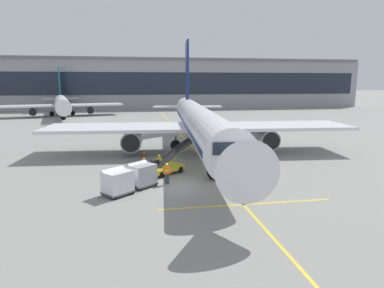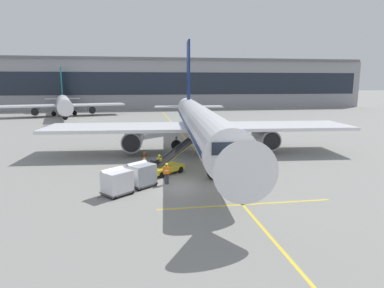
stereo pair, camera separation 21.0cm
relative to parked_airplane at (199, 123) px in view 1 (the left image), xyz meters
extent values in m
plane|color=gray|center=(-4.04, -12.91, -3.46)|extent=(600.00, 600.00, 0.00)
cylinder|color=white|center=(-0.07, -0.85, 0.07)|extent=(6.32, 35.47, 3.62)
cube|color=navy|center=(-0.07, -0.85, 0.07)|extent=(6.24, 34.07, 0.43)
cone|color=white|center=(-1.56, -20.26, 0.07)|extent=(3.71, 3.87, 3.44)
cone|color=white|center=(1.51, 19.63, 0.35)|extent=(3.51, 6.01, 3.08)
cube|color=white|center=(-9.08, 0.72, -0.47)|extent=(17.26, 8.32, 0.36)
cylinder|color=#93969E|center=(-7.71, -0.09, -1.77)|extent=(2.59, 4.75, 2.24)
cylinder|color=black|center=(-7.89, -2.43, -1.77)|extent=(1.91, 0.27, 1.91)
cube|color=white|center=(9.08, -0.67, -0.47)|extent=(17.26, 8.32, 0.36)
cylinder|color=#93969E|center=(7.60, -1.27, -1.77)|extent=(2.59, 4.75, 2.24)
cylinder|color=black|center=(7.42, -3.60, -1.77)|extent=(1.91, 0.27, 1.91)
cube|color=navy|center=(1.40, 18.19, 6.09)|extent=(0.60, 4.24, 10.59)
cube|color=white|center=(1.38, 17.90, 0.62)|extent=(11.58, 3.69, 0.20)
cube|color=#1E2633|center=(-1.36, -17.73, 0.62)|extent=(2.65, 1.82, 0.80)
cylinder|color=#47474C|center=(-0.88, -11.41, -2.27)|extent=(0.22, 0.22, 1.07)
sphere|color=black|center=(-0.88, -11.41, -2.80)|extent=(1.31, 1.31, 1.31)
cylinder|color=#47474C|center=(-2.64, 1.11, -2.27)|extent=(0.22, 0.22, 1.07)
sphere|color=black|center=(-2.64, 1.11, -2.80)|extent=(1.31, 1.31, 1.31)
cylinder|color=#47474C|center=(2.78, 0.70, -2.27)|extent=(0.22, 0.22, 1.07)
sphere|color=black|center=(2.78, 0.70, -2.80)|extent=(1.31, 1.31, 1.31)
cube|color=gold|center=(-4.80, -8.97, -2.96)|extent=(3.64, 3.39, 0.44)
cube|color=black|center=(-5.75, -9.28, -2.39)|extent=(0.82, 0.81, 0.70)
cylinder|color=#333338|center=(-5.22, -8.85, -2.34)|extent=(0.08, 0.08, 0.80)
cube|color=gold|center=(-3.84, -8.19, -1.79)|extent=(4.36, 3.80, 2.05)
cube|color=black|center=(-3.84, -8.19, -1.70)|extent=(4.16, 3.61, 1.90)
cube|color=#333338|center=(-3.57, -8.53, -1.67)|extent=(3.77, 3.11, 2.08)
cube|color=#333338|center=(-4.12, -7.85, -1.67)|extent=(3.77, 3.11, 2.08)
cylinder|color=black|center=(-3.41, -8.78, -3.18)|extent=(0.56, 0.51, 0.56)
cylinder|color=black|center=(-4.34, -7.64, -3.18)|extent=(0.56, 0.51, 0.56)
cylinder|color=black|center=(-5.25, -10.29, -3.18)|extent=(0.56, 0.51, 0.56)
cylinder|color=black|center=(-6.18, -9.15, -3.18)|extent=(0.56, 0.51, 0.56)
cube|color=#515156|center=(-6.92, -12.39, -3.25)|extent=(2.56, 2.51, 0.12)
cylinder|color=#4C4C51|center=(-7.95, -13.26, -3.26)|extent=(0.58, 0.50, 0.07)
cube|color=#9EA3AD|center=(-6.92, -12.39, -2.44)|extent=(2.42, 2.37, 1.50)
cube|color=#9EA3AD|center=(-7.19, -12.07, -1.91)|extent=(1.95, 1.82, 0.74)
cube|color=silver|center=(-7.66, -13.01, -2.44)|extent=(0.95, 1.12, 1.38)
sphere|color=black|center=(-7.97, -12.38, -3.31)|extent=(0.30, 0.30, 0.30)
sphere|color=black|center=(-7.09, -13.42, -3.31)|extent=(0.30, 0.30, 0.30)
sphere|color=black|center=(-6.75, -11.35, -3.31)|extent=(0.30, 0.30, 0.30)
sphere|color=black|center=(-5.87, -12.39, -3.31)|extent=(0.30, 0.30, 0.30)
cube|color=#515156|center=(-8.70, -14.05, -3.25)|extent=(2.56, 2.51, 0.12)
cylinder|color=#4C4C51|center=(-9.73, -14.92, -3.26)|extent=(0.58, 0.50, 0.07)
cube|color=silver|center=(-8.70, -14.05, -2.44)|extent=(2.42, 2.37, 1.50)
cube|color=silver|center=(-8.97, -13.73, -1.91)|extent=(1.95, 1.82, 0.74)
cube|color=silver|center=(-9.44, -14.67, -2.44)|extent=(0.95, 1.12, 1.38)
sphere|color=black|center=(-9.75, -14.04, -3.31)|extent=(0.30, 0.30, 0.30)
sphere|color=black|center=(-8.87, -15.08, -3.31)|extent=(0.30, 0.30, 0.30)
sphere|color=black|center=(-8.53, -13.01, -3.31)|extent=(0.30, 0.30, 0.30)
sphere|color=black|center=(-7.65, -14.05, -3.31)|extent=(0.30, 0.30, 0.30)
cylinder|color=#514C42|center=(-7.14, -12.66, -3.03)|extent=(0.15, 0.15, 0.86)
cylinder|color=#514C42|center=(-6.99, -12.75, -3.03)|extent=(0.15, 0.15, 0.86)
cube|color=orange|center=(-7.07, -12.70, -2.31)|extent=(0.45, 0.40, 0.58)
cube|color=white|center=(-7.00, -12.60, -2.31)|extent=(0.30, 0.19, 0.08)
sphere|color=#9E7051|center=(-7.07, -12.70, -1.90)|extent=(0.21, 0.21, 0.21)
sphere|color=yellow|center=(-7.07, -12.70, -1.83)|extent=(0.23, 0.23, 0.23)
cylinder|color=orange|center=(-7.27, -12.58, -2.36)|extent=(0.09, 0.09, 0.56)
cylinder|color=orange|center=(-6.86, -12.83, -2.36)|extent=(0.09, 0.09, 0.56)
cylinder|color=#333847|center=(-4.84, -12.04, -3.03)|extent=(0.15, 0.15, 0.86)
cylinder|color=#333847|center=(-5.02, -12.03, -3.03)|extent=(0.15, 0.15, 0.86)
cube|color=orange|center=(-4.93, -12.04, -2.31)|extent=(0.39, 0.26, 0.58)
cube|color=white|center=(-4.94, -12.16, -2.31)|extent=(0.34, 0.03, 0.08)
sphere|color=brown|center=(-4.93, -12.04, -1.90)|extent=(0.21, 0.21, 0.21)
sphere|color=yellow|center=(-4.93, -12.04, -1.83)|extent=(0.23, 0.23, 0.23)
cylinder|color=orange|center=(-4.69, -12.05, -2.36)|extent=(0.09, 0.09, 0.56)
cylinder|color=orange|center=(-5.17, -12.03, -2.36)|extent=(0.09, 0.09, 0.56)
cylinder|color=black|center=(-5.25, -8.85, -3.03)|extent=(0.15, 0.15, 0.86)
cylinder|color=black|center=(-5.38, -8.74, -3.03)|extent=(0.15, 0.15, 0.86)
cube|color=yellow|center=(-5.31, -8.79, -2.31)|extent=(0.44, 0.43, 0.58)
cube|color=white|center=(-5.40, -8.89, -2.31)|extent=(0.27, 0.23, 0.08)
sphere|color=#9E7051|center=(-5.31, -8.79, -1.90)|extent=(0.21, 0.21, 0.21)
sphere|color=yellow|center=(-5.31, -8.79, -1.83)|extent=(0.23, 0.23, 0.23)
cylinder|color=yellow|center=(-5.13, -8.95, -2.36)|extent=(0.09, 0.09, 0.56)
cylinder|color=yellow|center=(-5.50, -8.64, -2.36)|extent=(0.09, 0.09, 0.56)
cube|color=black|center=(-6.53, -1.06, -3.43)|extent=(0.57, 0.57, 0.05)
cone|color=orange|center=(-6.53, -1.06, -3.11)|extent=(0.46, 0.46, 0.60)
cylinder|color=white|center=(-6.53, -1.06, -3.08)|extent=(0.25, 0.25, 0.07)
cube|color=black|center=(-6.59, -4.76, -3.43)|extent=(0.71, 0.71, 0.05)
cone|color=orange|center=(-6.59, -4.76, -3.04)|extent=(0.57, 0.57, 0.75)
cylinder|color=white|center=(-6.59, -4.76, -3.00)|extent=(0.31, 0.31, 0.09)
cube|color=yellow|center=(-0.31, -0.85, -3.46)|extent=(0.20, 110.00, 0.01)
cube|color=yellow|center=(-0.07, -17.47, -3.46)|extent=(12.00, 0.20, 0.01)
cube|color=#939399|center=(-7.94, 75.57, 3.97)|extent=(148.72, 20.97, 14.85)
cube|color=#1E2633|center=(-7.94, 65.03, 4.34)|extent=(144.26, 0.10, 6.68)
cube|color=slate|center=(-7.94, 73.47, 11.74)|extent=(147.23, 17.82, 0.70)
cylinder|color=white|center=(-24.80, 46.91, -0.35)|extent=(9.44, 28.85, 3.21)
cube|color=#146B7A|center=(-24.80, 46.91, -0.35)|extent=(9.22, 27.73, 0.39)
cone|color=white|center=(-21.29, 31.27, -0.35)|extent=(3.68, 3.80, 3.05)
cone|color=white|center=(-28.51, 63.49, -0.10)|extent=(3.78, 5.61, 2.73)
cube|color=white|center=(-32.27, 45.97, -0.83)|extent=(14.63, 8.62, 0.36)
cylinder|color=#93969E|center=(-31.07, 45.65, -2.00)|extent=(2.76, 4.09, 1.99)
cylinder|color=black|center=(-30.65, 43.77, -2.00)|extent=(1.68, 0.49, 1.69)
cube|color=white|center=(-17.64, 49.25, -0.83)|extent=(14.63, 8.62, 0.36)
cylinder|color=#93969E|center=(-18.58, 48.45, -2.00)|extent=(2.76, 4.09, 1.99)
cylinder|color=black|center=(-18.16, 46.57, -2.00)|extent=(1.68, 0.49, 1.69)
cube|color=#146B7A|center=(-28.23, 62.23, 4.62)|extent=(1.03, 3.44, 8.65)
cube|color=white|center=(-28.17, 61.98, 0.14)|extent=(9.60, 4.29, 0.20)
cube|color=#1E2633|center=(-21.78, 33.46, 0.14)|extent=(2.51, 1.90, 0.71)
cylinder|color=#47474C|center=(-22.91, 38.46, -2.42)|extent=(0.22, 0.22, 0.94)
sphere|color=black|center=(-22.91, 38.46, -2.89)|extent=(1.15, 1.15, 1.15)
cylinder|color=#47474C|center=(-27.46, 47.79, -2.42)|extent=(0.22, 0.22, 0.94)
sphere|color=black|center=(-27.46, 47.79, -2.89)|extent=(1.15, 1.15, 1.15)
cylinder|color=#47474C|center=(-22.76, 48.84, -2.42)|extent=(0.22, 0.22, 0.94)
sphere|color=black|center=(-22.76, 48.84, -2.89)|extent=(1.15, 1.15, 1.15)
camera|label=1|loc=(-7.24, -37.80, 4.59)|focal=31.14mm
camera|label=2|loc=(-7.04, -37.83, 4.59)|focal=31.14mm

